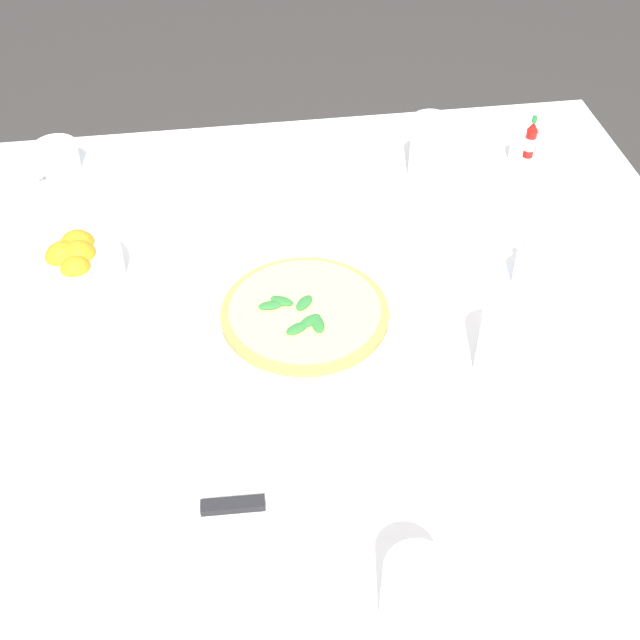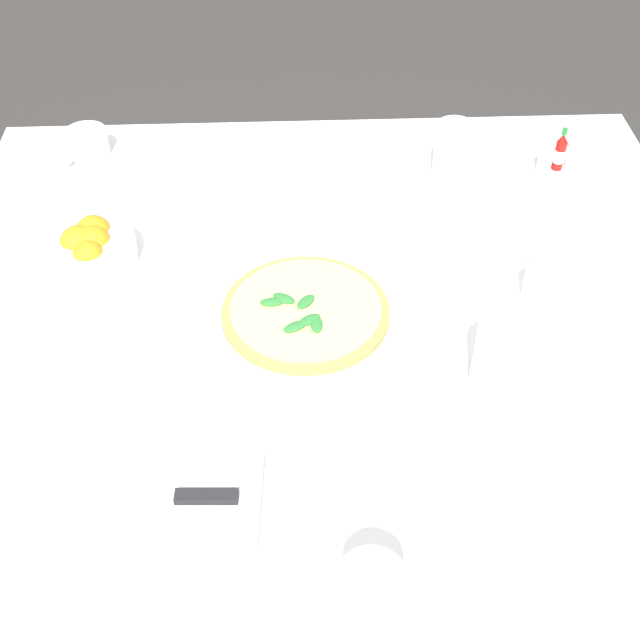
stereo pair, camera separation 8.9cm
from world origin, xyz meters
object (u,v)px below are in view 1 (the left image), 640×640
Objects in this scene: water_glass_center_back at (503,345)px; citrus_bowl at (75,263)px; pizza_plate at (305,319)px; coffee_cup_back_corner at (58,160)px; dinner_knife at (189,509)px; water_glass_far_left at (414,599)px; coffee_cup_near_right at (538,274)px; napkin_folded at (193,516)px; salt_shaker at (517,148)px; pepper_shaker at (542,140)px; pizza at (305,312)px; hot_sauce_bottle at (530,140)px; water_glass_far_right at (428,152)px.

water_glass_center_back is 0.73× the size of citrus_bowl.
pizza_plate is 2.60× the size of coffee_cup_back_corner.
pizza_plate is at bearing -117.00° from dinner_knife.
water_glass_far_left is at bearing 121.92° from citrus_bowl.
coffee_cup_near_right is 0.64m from napkin_folded.
coffee_cup_back_corner is 0.87× the size of citrus_bowl.
water_glass_far_left is 1.82× the size of salt_shaker.
coffee_cup_near_right reaches higher than pepper_shaker.
citrus_bowl is at bearing -25.14° from pizza.
salt_shaker reaches higher than napkin_folded.
hot_sauce_bottle is (-0.47, -0.39, 0.02)m from pizza_plate.
pizza is 2.40× the size of water_glass_far_left.
citrus_bowl reaches higher than coffee_cup_near_right.
pizza is 4.38× the size of pepper_shaker.
pizza_plate is 0.37m from citrus_bowl.
coffee_cup_near_right is at bearing -124.43° from water_glass_center_back.
salt_shaker is (-0.78, -0.23, -0.00)m from citrus_bowl.
water_glass_center_back reaches higher than salt_shaker.
napkin_folded is at bearing 56.43° from water_glass_far_right.
water_glass_far_right is at bearing -162.51° from citrus_bowl.
salt_shaker is (-0.39, -0.85, -0.02)m from water_glass_far_left.
citrus_bowl is at bearing -67.76° from napkin_folded.
coffee_cup_back_corner is at bearing -64.67° from water_glass_far_left.
water_glass_far_right is 0.81× the size of citrus_bowl.
coffee_cup_near_right is 0.38m from hot_sauce_bottle.
pizza is 0.44m from water_glass_far_right.
water_glass_far_left is at bearing 59.46° from water_glass_center_back.
coffee_cup_back_corner is 2.31× the size of salt_shaker.
pizza reaches higher than dinner_knife.
pepper_shaker is at bearing -166.85° from water_glass_far_right.
pizza is 0.36m from napkin_folded.
coffee_cup_near_right is 0.88× the size of citrus_bowl.
water_glass_far_right reaches higher than citrus_bowl.
pizza is 0.47m from water_glass_far_left.
pizza is 1.86× the size of coffee_cup_near_right.
water_glass_center_back is 1.33× the size of hot_sauce_bottle.
pizza_plate is 0.36m from dinner_knife.
coffee_cup_near_right is 1.60× the size of hot_sauce_bottle.
salt_shaker is at bearing -139.21° from pizza.
dinner_knife is (0.18, 0.31, -0.00)m from pizza.
pepper_shaker is (-0.25, -0.53, -0.02)m from water_glass_center_back.
napkin_folded is at bearing -34.58° from water_glass_far_left.
water_glass_center_back is at bearing 154.01° from citrus_bowl.
citrus_bowl reaches higher than dinner_knife.
citrus_bowl is at bearing -58.08° from water_glass_far_left.
dinner_knife reaches higher than napkin_folded.
coffee_cup_near_right is 1.20× the size of water_glass_center_back.
water_glass_center_back is (0.11, 0.16, 0.02)m from coffee_cup_near_right.
dinner_knife is at bearing 60.67° from pizza.
water_glass_center_back is (0.01, 0.48, -0.01)m from water_glass_far_right.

